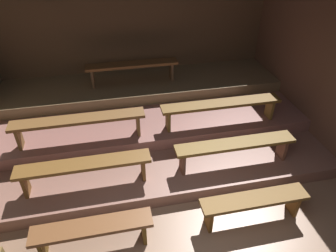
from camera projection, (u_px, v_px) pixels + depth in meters
ground at (156, 159)px, 5.66m from camera, size 6.81×5.82×0.08m
wall_back at (135, 41)px, 6.93m from camera, size 6.81×0.06×2.66m
wall_right at (323, 77)px, 5.40m from camera, size 0.06×5.82×2.66m
platform_lower at (150, 132)px, 6.12m from camera, size 6.01×3.68×0.22m
platform_middle at (146, 108)px, 6.43m from camera, size 6.01×2.59×0.22m
platform_upper at (141, 86)px, 6.80m from camera, size 6.01×1.36×0.22m
bench_floor_left at (93, 230)px, 3.92m from camera, size 1.54×0.30×0.44m
bench_floor_right at (254, 202)px, 4.30m from camera, size 1.54×0.30×0.44m
bench_lower_left at (84, 167)px, 4.56m from camera, size 1.99×0.30×0.44m
bench_lower_right at (235, 146)px, 4.97m from camera, size 1.99×0.30×0.44m
bench_middle_left at (79, 122)px, 5.15m from camera, size 2.23×0.30×0.44m
bench_middle_right at (221, 106)px, 5.58m from camera, size 2.23×0.30×0.44m
bench_upper_center at (132, 67)px, 6.48m from camera, size 1.94×0.30×0.44m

